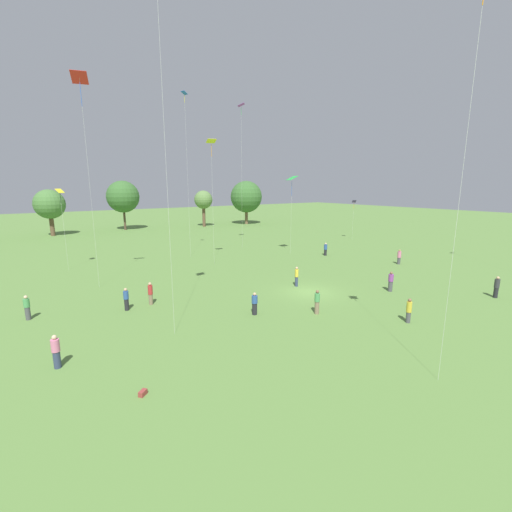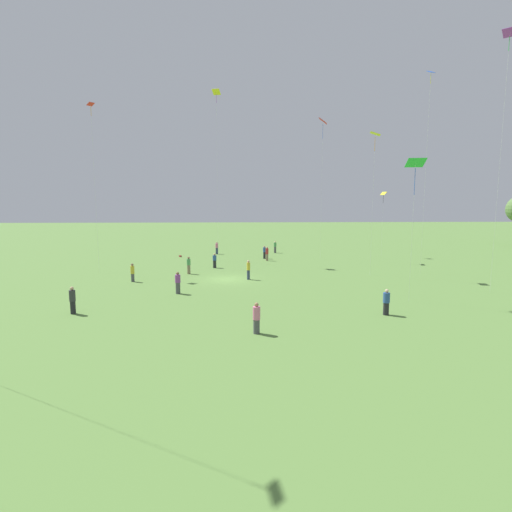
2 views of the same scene
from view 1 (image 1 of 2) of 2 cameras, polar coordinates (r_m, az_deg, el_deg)
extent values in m
plane|color=#5B843D|center=(30.85, 8.97, -5.95)|extent=(240.00, 240.00, 0.00)
cylinder|color=brown|center=(74.70, -30.86, 4.38)|extent=(0.78, 0.78, 3.87)
sphere|color=#477538|center=(74.41, -31.18, 7.41)|extent=(5.41, 5.41, 5.41)
cylinder|color=brown|center=(78.08, -21.05, 5.73)|extent=(0.45, 0.45, 4.50)
sphere|color=#38662D|center=(77.80, -21.30, 9.19)|extent=(6.62, 6.62, 6.62)
cylinder|color=brown|center=(79.85, -8.68, 6.51)|extent=(0.71, 0.71, 4.59)
sphere|color=#5B7F42|center=(79.61, -8.77, 9.27)|extent=(4.12, 4.12, 4.12)
cylinder|color=brown|center=(84.35, -1.61, 6.63)|extent=(0.73, 0.73, 3.77)
sphere|color=#38662D|center=(84.07, -1.63, 9.84)|extent=(7.57, 7.57, 7.57)
cylinder|color=#4C4C51|center=(32.82, 21.48, -4.71)|extent=(0.45, 0.45, 0.93)
cylinder|color=purple|center=(32.62, 21.58, -3.40)|extent=(0.53, 0.53, 0.63)
sphere|color=brown|center=(32.52, 21.64, -2.66)|extent=(0.24, 0.24, 0.24)
cylinder|color=#232328|center=(35.23, 35.08, -5.03)|extent=(0.47, 0.47, 0.86)
cylinder|color=#333338|center=(35.03, 35.23, -3.77)|extent=(0.55, 0.55, 0.75)
sphere|color=tan|center=(34.92, 35.33, -2.99)|extent=(0.24, 0.24, 0.24)
cylinder|color=#847056|center=(28.50, -17.12, -6.93)|extent=(0.39, 0.39, 0.85)
cylinder|color=#B72D2D|center=(28.27, -17.22, -5.40)|extent=(0.46, 0.46, 0.73)
sphere|color=tan|center=(28.13, -17.28, -4.45)|extent=(0.24, 0.24, 0.24)
cylinder|color=#232328|center=(27.84, -20.75, -7.58)|extent=(0.41, 0.41, 0.89)
cylinder|color=#2D5193|center=(27.61, -20.86, -6.10)|extent=(0.48, 0.48, 0.61)
sphere|color=tan|center=(27.49, -20.93, -5.26)|extent=(0.24, 0.24, 0.24)
cylinder|color=#232328|center=(47.07, 11.49, 0.59)|extent=(0.52, 0.52, 0.82)
cylinder|color=#2D5193|center=(46.94, 11.52, 1.48)|extent=(0.62, 0.62, 0.66)
sphere|color=beige|center=(46.86, 11.55, 2.02)|extent=(0.24, 0.24, 0.24)
cylinder|color=#333D5B|center=(21.08, -30.24, -14.69)|extent=(0.36, 0.36, 0.92)
cylinder|color=pink|center=(20.76, -30.47, -12.73)|extent=(0.42, 0.42, 0.66)
sphere|color=beige|center=(20.59, -30.60, -11.58)|extent=(0.24, 0.24, 0.24)
cylinder|color=#333D5B|center=(32.25, 6.76, -4.26)|extent=(0.29, 0.29, 0.92)
cylinder|color=gold|center=(32.04, 6.79, -2.85)|extent=(0.34, 0.34, 0.72)
sphere|color=tan|center=(31.92, 6.81, -2.01)|extent=(0.24, 0.24, 0.24)
cylinder|color=#4C4C51|center=(26.05, 24.03, -9.31)|extent=(0.43, 0.43, 0.76)
cylinder|color=gold|center=(25.81, 24.17, -7.75)|extent=(0.50, 0.50, 0.73)
sphere|color=brown|center=(25.66, 24.26, -6.73)|extent=(0.24, 0.24, 0.24)
cylinder|color=#4C4C51|center=(44.44, 22.70, -0.75)|extent=(0.50, 0.50, 0.81)
cylinder|color=pink|center=(44.29, 22.78, 0.23)|extent=(0.59, 0.59, 0.74)
sphere|color=#A87A56|center=(44.21, 22.83, 0.85)|extent=(0.24, 0.24, 0.24)
cylinder|color=#232328|center=(25.25, -0.23, -8.79)|extent=(0.47, 0.47, 0.87)
cylinder|color=#2D5193|center=(25.01, -0.24, -7.25)|extent=(0.56, 0.56, 0.56)
sphere|color=tan|center=(24.88, -0.24, -6.37)|extent=(0.24, 0.24, 0.24)
cylinder|color=#4C4C51|center=(29.12, -33.76, -7.94)|extent=(0.37, 0.37, 0.94)
cylinder|color=#4C9956|center=(28.90, -33.93, -6.50)|extent=(0.43, 0.43, 0.60)
sphere|color=beige|center=(28.78, -34.02, -5.70)|extent=(0.24, 0.24, 0.24)
cylinder|color=#847056|center=(25.76, 10.10, -8.46)|extent=(0.46, 0.46, 0.95)
cylinder|color=#4C9956|center=(25.50, 10.17, -6.80)|extent=(0.55, 0.55, 0.62)
sphere|color=brown|center=(25.37, 10.20, -5.87)|extent=(0.24, 0.24, 0.24)
cube|color=blue|center=(46.47, -11.87, 25.08)|extent=(0.75, 0.80, 0.33)
cylinder|color=yellow|center=(46.32, -11.83, 24.28)|extent=(0.04, 0.04, 0.93)
cylinder|color=silver|center=(45.17, -11.32, 12.52)|extent=(0.01, 0.01, 20.23)
cube|color=black|center=(61.67, 16.04, 8.75)|extent=(0.80, 0.84, 0.37)
cylinder|color=orange|center=(61.71, 16.00, 8.08)|extent=(0.04, 0.04, 1.04)
cylinder|color=silver|center=(61.90, 15.87, 5.69)|extent=(0.01, 0.01, 6.62)
cube|color=yellow|center=(42.53, -29.90, 9.40)|extent=(0.94, 0.91, 0.45)
cylinder|color=black|center=(42.55, -29.80, 8.37)|extent=(0.04, 0.04, 1.10)
cylinder|color=silver|center=(42.81, -29.32, 3.59)|extent=(0.01, 0.01, 8.71)
cube|color=yellow|center=(40.68, -7.48, 18.47)|extent=(1.21, 1.17, 0.37)
cylinder|color=orange|center=(40.57, -7.44, 17.08)|extent=(0.04, 0.04, 1.37)
cylinder|color=silver|center=(40.44, -7.21, 8.47)|extent=(0.01, 0.01, 14.15)
cylinder|color=silver|center=(17.48, 30.79, 8.09)|extent=(0.01, 0.01, 17.32)
cube|color=green|center=(46.05, 6.01, 12.79)|extent=(1.39, 1.48, 0.55)
cylinder|color=blue|center=(46.04, 5.97, 11.12)|extent=(0.04, 0.04, 1.91)
cylinder|color=silver|center=(46.22, 5.87, 6.45)|extent=(0.01, 0.01, 10.22)
cube|color=red|center=(34.92, -27.37, 24.93)|extent=(1.51, 1.34, 0.79)
cylinder|color=blue|center=(34.62, -27.15, 22.84)|extent=(0.04, 0.04, 1.86)
cylinder|color=silver|center=(33.81, -25.93, 10.07)|extent=(0.01, 0.01, 17.99)
cube|color=purple|center=(52.11, -2.49, 23.86)|extent=(1.34, 1.35, 0.41)
cylinder|color=green|center=(51.94, -2.48, 22.97)|extent=(0.04, 0.04, 1.06)
cylinder|color=silver|center=(50.93, -2.39, 12.64)|extent=(0.01, 0.01, 20.28)
cylinder|color=silver|center=(21.00, -14.78, 14.60)|extent=(0.01, 0.01, 20.94)
cube|color=#933833|center=(17.31, -18.35, -20.85)|extent=(0.46, 0.43, 0.23)
camera|label=2|loc=(62.72, 35.03, 7.77)|focal=28.00mm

